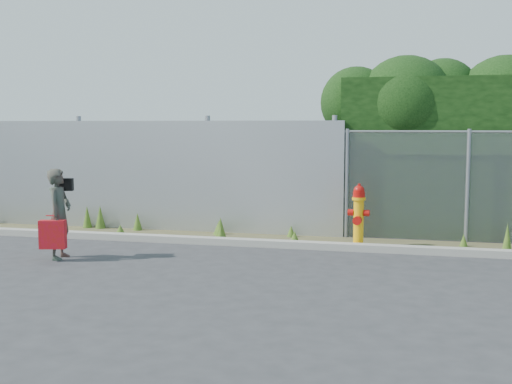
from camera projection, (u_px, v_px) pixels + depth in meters
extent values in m
plane|color=#323234|center=(253.00, 270.00, 9.40)|extent=(80.00, 80.00, 0.00)
cube|color=gray|center=(278.00, 244.00, 11.14)|extent=(16.00, 0.22, 0.12)
cube|color=#4C462B|center=(285.00, 241.00, 11.72)|extent=(16.00, 1.20, 0.01)
cone|color=#385B1B|center=(219.00, 228.00, 12.33)|extent=(0.23, 0.23, 0.27)
cone|color=#385B1B|center=(138.00, 222.00, 12.83)|extent=(0.20, 0.20, 0.35)
cone|color=#385B1B|center=(87.00, 217.00, 13.14)|extent=(0.19, 0.19, 0.46)
cone|color=#385B1B|center=(507.00, 238.00, 10.63)|extent=(0.16, 0.16, 0.48)
cone|color=#385B1B|center=(464.00, 241.00, 11.13)|extent=(0.15, 0.15, 0.22)
cone|color=#385B1B|center=(221.00, 234.00, 11.68)|extent=(0.18, 0.18, 0.26)
cone|color=#385B1B|center=(291.00, 232.00, 12.06)|extent=(0.17, 0.17, 0.23)
cone|color=#385B1B|center=(100.00, 217.00, 13.06)|extent=(0.21, 0.21, 0.48)
cone|color=#385B1B|center=(221.00, 229.00, 11.89)|extent=(0.23, 0.23, 0.40)
cone|color=#385B1B|center=(295.00, 238.00, 11.33)|extent=(0.21, 0.21, 0.24)
cone|color=#385B1B|center=(120.00, 231.00, 12.14)|extent=(0.24, 0.24, 0.22)
cube|color=#A3A5AA|center=(133.00, 175.00, 12.95)|extent=(8.50, 0.08, 2.20)
cylinder|color=gray|center=(80.00, 172.00, 13.36)|extent=(0.10, 0.10, 2.30)
cylinder|color=gray|center=(208.00, 174.00, 12.70)|extent=(0.10, 0.10, 2.30)
cylinder|color=gray|center=(334.00, 176.00, 12.11)|extent=(0.10, 0.10, 2.30)
cylinder|color=gray|center=(347.00, 184.00, 11.95)|extent=(0.07, 0.07, 2.05)
cylinder|color=gray|center=(467.00, 186.00, 11.44)|extent=(0.07, 0.07, 2.05)
sphere|color=black|center=(356.00, 103.00, 12.78)|extent=(1.43, 1.43, 1.43)
sphere|color=black|center=(406.00, 104.00, 12.51)|extent=(1.90, 1.90, 1.90)
sphere|color=black|center=(443.00, 94.00, 12.61)|extent=(1.39, 1.39, 1.39)
sphere|color=black|center=(505.00, 104.00, 12.23)|extent=(1.87, 1.87, 1.87)
cylinder|color=#FFB60D|center=(358.00, 246.00, 11.13)|extent=(0.27, 0.27, 0.06)
cylinder|color=#FFB60D|center=(358.00, 224.00, 11.09)|extent=(0.18, 0.18, 0.83)
cylinder|color=#FFB60D|center=(359.00, 199.00, 11.05)|extent=(0.24, 0.24, 0.05)
cylinder|color=#B20F0A|center=(359.00, 195.00, 11.04)|extent=(0.21, 0.21, 0.10)
sphere|color=#B20F0A|center=(359.00, 191.00, 11.03)|extent=(0.19, 0.19, 0.19)
cylinder|color=#B20F0A|center=(359.00, 185.00, 11.02)|extent=(0.05, 0.05, 0.05)
cylinder|color=#B20F0A|center=(351.00, 212.00, 11.10)|extent=(0.10, 0.11, 0.11)
cylinder|color=#B20F0A|center=(367.00, 213.00, 11.04)|extent=(0.10, 0.11, 0.11)
cylinder|color=#B20F0A|center=(358.00, 221.00, 10.95)|extent=(0.15, 0.12, 0.15)
imported|color=#0E5E47|center=(59.00, 214.00, 10.13)|extent=(0.40, 0.56, 1.43)
cube|color=#B01A0A|center=(53.00, 234.00, 9.96)|extent=(0.40, 0.15, 0.44)
cylinder|color=#B01A0A|center=(52.00, 216.00, 9.92)|extent=(0.19, 0.02, 0.02)
cube|color=black|center=(65.00, 184.00, 10.26)|extent=(0.27, 0.11, 0.20)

